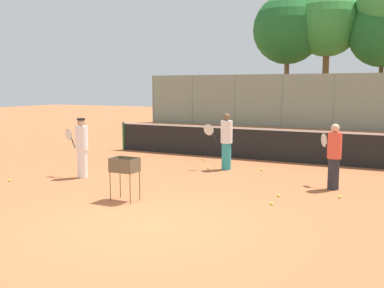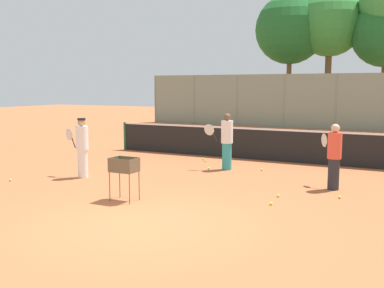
{
  "view_description": "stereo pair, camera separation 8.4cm",
  "coord_description": "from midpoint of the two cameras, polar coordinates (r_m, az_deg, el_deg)",
  "views": [
    {
      "loc": [
        4.26,
        -6.54,
        2.44
      ],
      "look_at": [
        -0.77,
        3.49,
        1.0
      ],
      "focal_mm": 42.0,
      "sensor_mm": 36.0,
      "label": 1
    },
    {
      "loc": [
        4.34,
        -6.5,
        2.44
      ],
      "look_at": [
        -0.77,
        3.49,
        1.0
      ],
      "focal_mm": 42.0,
      "sensor_mm": 36.0,
      "label": 2
    }
  ],
  "objects": [
    {
      "name": "ball_cart",
      "position": [
        9.69,
        -8.41,
        -3.09
      ],
      "size": [
        0.56,
        0.41,
        0.93
      ],
      "color": "brown",
      "rests_on": "ground_plane"
    },
    {
      "name": "ground_plane",
      "position": [
        8.18,
        -6.15,
        -10.08
      ],
      "size": [
        80.0,
        80.0,
        0.0
      ],
      "primitive_type": "plane",
      "color": "#B26038"
    },
    {
      "name": "tennis_ball_4",
      "position": [
        9.52,
        10.25,
        -7.45
      ],
      "size": [
        0.07,
        0.07,
        0.07
      ],
      "primitive_type": "sphere",
      "color": "#D1E54C",
      "rests_on": "ground_plane"
    },
    {
      "name": "tennis_ball_5",
      "position": [
        12.57,
        -21.89,
        -4.26
      ],
      "size": [
        0.07,
        0.07,
        0.07
      ],
      "primitive_type": "sphere",
      "color": "#D1E54C",
      "rests_on": "ground_plane"
    },
    {
      "name": "tennis_ball_7",
      "position": [
        13.26,
        9.04,
        -3.24
      ],
      "size": [
        0.07,
        0.07,
        0.07
      ],
      "primitive_type": "sphere",
      "color": "#D1E54C",
      "rests_on": "ground_plane"
    },
    {
      "name": "player_yellow_shirt",
      "position": [
        12.36,
        -13.61,
        -0.34
      ],
      "size": [
        0.88,
        0.33,
        1.61
      ],
      "rotation": [
        0.0,
        0.0,
        2.99
      ],
      "color": "white",
      "rests_on": "ground_plane"
    },
    {
      "name": "parked_car",
      "position": [
        31.5,
        12.93,
        3.89
      ],
      "size": [
        4.2,
        1.7,
        1.6
      ],
      "color": "#3F4C8C",
      "rests_on": "ground_plane"
    },
    {
      "name": "player_red_cap",
      "position": [
        13.21,
        4.6,
        0.4
      ],
      "size": [
        0.87,
        0.4,
        1.66
      ],
      "rotation": [
        0.0,
        0.0,
        3.44
      ],
      "color": "teal",
      "rests_on": "ground_plane"
    },
    {
      "name": "player_white_outfit",
      "position": [
        11.14,
        17.79,
        -1.45
      ],
      "size": [
        0.62,
        0.73,
        1.57
      ],
      "rotation": [
        0.0,
        0.0,
        2.25
      ],
      "color": "#26262D",
      "rests_on": "ground_plane"
    },
    {
      "name": "tennis_ball_1",
      "position": [
        10.43,
        18.47,
        -6.41
      ],
      "size": [
        0.07,
        0.07,
        0.07
      ],
      "primitive_type": "sphere",
      "color": "#D1E54C",
      "rests_on": "ground_plane"
    },
    {
      "name": "tennis_ball_8",
      "position": [
        14.65,
        1.87,
        -2.15
      ],
      "size": [
        0.07,
        0.07,
        0.07
      ],
      "primitive_type": "sphere",
      "color": "#D1E54C",
      "rests_on": "ground_plane"
    },
    {
      "name": "tennis_net",
      "position": [
        14.99,
        10.18,
        -0.01
      ],
      "size": [
        11.8,
        0.1,
        1.07
      ],
      "color": "#26592D",
      "rests_on": "ground_plane"
    },
    {
      "name": "tree_0",
      "position": [
        33.4,
        12.42,
        14.01
      ],
      "size": [
        4.89,
        4.89,
        8.9
      ],
      "color": "brown",
      "rests_on": "ground_plane"
    },
    {
      "name": "tree_3",
      "position": [
        33.14,
        17.17,
        14.38
      ],
      "size": [
        4.53,
        4.53,
        9.01
      ],
      "color": "brown",
      "rests_on": "ground_plane"
    },
    {
      "name": "tennis_ball_0",
      "position": [
        13.29,
        2.31,
        -3.13
      ],
      "size": [
        0.07,
        0.07,
        0.07
      ],
      "primitive_type": "sphere",
      "color": "#D1E54C",
      "rests_on": "ground_plane"
    },
    {
      "name": "tennis_ball_6",
      "position": [
        10.22,
        11.13,
        -6.45
      ],
      "size": [
        0.07,
        0.07,
        0.07
      ],
      "primitive_type": "sphere",
      "color": "#D1E54C",
      "rests_on": "ground_plane"
    },
    {
      "name": "tennis_ball_3",
      "position": [
        15.01,
        1.58,
        -1.92
      ],
      "size": [
        0.07,
        0.07,
        0.07
      ],
      "primitive_type": "sphere",
      "color": "#D1E54C",
      "rests_on": "ground_plane"
    },
    {
      "name": "back_fence",
      "position": [
        26.78,
        17.9,
        5.14
      ],
      "size": [
        24.09,
        0.08,
        3.18
      ],
      "color": "gray",
      "rests_on": "ground_plane"
    }
  ]
}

